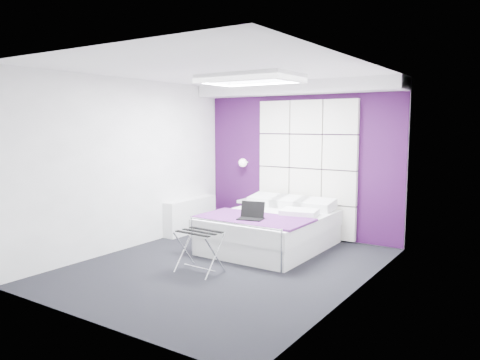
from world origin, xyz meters
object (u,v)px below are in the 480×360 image
(nightstand, at_px, (252,201))
(radiator, at_px, (190,215))
(laptop, at_px, (252,215))
(wall_lamp, at_px, (244,163))
(bed, at_px, (270,229))
(luggage_rack, at_px, (200,252))

(nightstand, bearing_deg, radiator, -139.31)
(nightstand, xyz_separation_m, laptop, (0.93, -1.46, 0.09))
(wall_lamp, distance_m, nightstand, 0.72)
(radiator, bearing_deg, laptop, -22.77)
(nightstand, bearing_deg, laptop, -57.59)
(wall_lamp, xyz_separation_m, nightstand, (0.20, -0.04, -0.69))
(radiator, xyz_separation_m, nightstand, (0.84, 0.72, 0.23))
(wall_lamp, bearing_deg, bed, -40.12)
(wall_lamp, relative_size, laptop, 0.43)
(radiator, bearing_deg, nightstand, 40.69)
(luggage_rack, xyz_separation_m, laptop, (0.20, 0.96, 0.35))
(luggage_rack, distance_m, laptop, 1.04)
(nightstand, bearing_deg, wall_lamp, 168.54)
(radiator, height_order, nightstand, radiator)
(luggage_rack, height_order, laptop, laptop)
(bed, distance_m, luggage_rack, 1.56)
(radiator, xyz_separation_m, laptop, (1.76, -0.74, 0.32))
(luggage_rack, bearing_deg, wall_lamp, 112.89)
(luggage_rack, bearing_deg, nightstand, 109.03)
(radiator, bearing_deg, bed, -5.11)
(wall_lamp, bearing_deg, nightstand, -11.46)
(bed, height_order, laptop, laptop)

